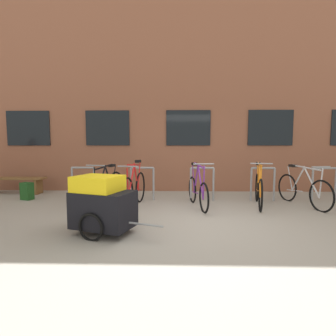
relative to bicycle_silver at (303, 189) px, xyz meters
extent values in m
plane|color=#9E998E|center=(-2.54, -1.43, -0.37)|extent=(42.00, 42.00, 0.00)
cube|color=brown|center=(-2.54, 5.68, 2.73)|extent=(28.00, 7.81, 6.22)
cube|color=black|center=(-7.34, 1.75, 1.52)|extent=(1.30, 0.04, 1.03)
cube|color=black|center=(-4.94, 1.75, 1.52)|extent=(1.30, 0.04, 1.03)
cube|color=black|center=(-2.54, 1.75, 1.52)|extent=(1.30, 0.04, 1.03)
cube|color=black|center=(-0.14, 1.75, 1.52)|extent=(1.30, 0.04, 1.03)
cylinder|color=gray|center=(-5.53, 0.47, 0.04)|extent=(0.05, 0.05, 0.82)
cylinder|color=gray|center=(-4.97, 0.47, 0.04)|extent=(0.05, 0.05, 0.82)
cylinder|color=gray|center=(-5.25, 0.47, 0.45)|extent=(0.57, 0.05, 0.05)
cylinder|color=gray|center=(-4.03, 0.47, 0.04)|extent=(0.05, 0.05, 0.82)
cylinder|color=gray|center=(-3.47, 0.47, 0.04)|extent=(0.05, 0.05, 0.82)
cylinder|color=gray|center=(-3.75, 0.47, 0.45)|extent=(0.57, 0.05, 0.05)
cylinder|color=gray|center=(-2.53, 0.47, 0.04)|extent=(0.05, 0.05, 0.82)
cylinder|color=gray|center=(-1.97, 0.47, 0.04)|extent=(0.05, 0.05, 0.82)
cylinder|color=gray|center=(-2.25, 0.47, 0.45)|extent=(0.57, 0.05, 0.05)
cylinder|color=gray|center=(-1.03, 0.47, 0.04)|extent=(0.05, 0.05, 0.82)
cylinder|color=gray|center=(-0.47, 0.47, 0.04)|extent=(0.05, 0.05, 0.82)
cylinder|color=gray|center=(-0.75, 0.47, 0.45)|extent=(0.57, 0.05, 0.05)
cylinder|color=gray|center=(0.47, 0.47, 0.04)|extent=(0.05, 0.05, 0.82)
cylinder|color=gray|center=(1.03, 0.47, 0.04)|extent=(0.05, 0.05, 0.82)
cylinder|color=gray|center=(0.75, 0.47, 0.45)|extent=(0.57, 0.05, 0.05)
torus|color=black|center=(-0.12, 0.53, -0.05)|extent=(0.19, 0.68, 0.69)
torus|color=black|center=(0.12, -0.54, -0.05)|extent=(0.19, 0.68, 0.69)
cylinder|color=#B7B7BC|center=(0.06, -0.25, 0.22)|extent=(0.15, 0.52, 0.65)
cylinder|color=#B7B7BC|center=(-0.04, 0.18, 0.19)|extent=(0.12, 0.40, 0.60)
cylinder|color=#B7B7BC|center=(0.01, -0.07, 0.51)|extent=(0.23, 0.85, 0.08)
cylinder|color=#B7B7BC|center=(-0.06, 0.26, -0.07)|extent=(0.14, 0.54, 0.07)
cylinder|color=#B7B7BC|center=(-0.10, 0.44, 0.22)|extent=(0.07, 0.20, 0.54)
cylinder|color=#B7B7BC|center=(0.12, -0.51, 0.24)|extent=(0.04, 0.08, 0.58)
cube|color=black|center=(-0.08, 0.36, 0.51)|extent=(0.14, 0.22, 0.06)
cylinder|color=gray|center=(0.11, -0.49, 0.56)|extent=(0.43, 0.12, 0.03)
torus|color=black|center=(-0.89, 0.47, -0.04)|extent=(0.21, 0.70, 0.71)
torus|color=black|center=(-1.13, -0.54, -0.04)|extent=(0.21, 0.70, 0.71)
cylinder|color=orange|center=(-1.07, -0.26, 0.25)|extent=(0.15, 0.50, 0.71)
cylinder|color=orange|center=(-0.97, 0.13, 0.22)|extent=(0.12, 0.37, 0.65)
cylinder|color=orange|center=(-1.03, -0.10, 0.57)|extent=(0.23, 0.80, 0.09)
cylinder|color=orange|center=(-0.95, 0.22, -0.06)|extent=(0.15, 0.51, 0.07)
cylinder|color=orange|center=(-0.91, 0.39, 0.25)|extent=(0.07, 0.20, 0.59)
cylinder|color=orange|center=(-1.13, -0.52, 0.28)|extent=(0.05, 0.08, 0.64)
cube|color=black|center=(-0.93, 0.30, 0.57)|extent=(0.14, 0.22, 0.06)
cylinder|color=gray|center=(-1.12, -0.49, 0.63)|extent=(0.43, 0.13, 0.03)
torus|color=black|center=(-3.78, 0.32, -0.02)|extent=(0.14, 0.74, 0.75)
torus|color=black|center=(-3.92, -0.66, -0.02)|extent=(0.14, 0.74, 0.75)
cylinder|color=red|center=(-3.88, -0.39, 0.23)|extent=(0.10, 0.47, 0.64)
cylinder|color=red|center=(-3.83, -0.02, 0.26)|extent=(0.08, 0.35, 0.69)
cylinder|color=red|center=(-3.86, -0.24, 0.57)|extent=(0.14, 0.76, 0.09)
cylinder|color=red|center=(-3.81, 0.07, -0.05)|extent=(0.09, 0.49, 0.08)
cylinder|color=red|center=(-3.79, 0.23, 0.29)|extent=(0.05, 0.20, 0.63)
cylinder|color=red|center=(-3.91, -0.64, 0.26)|extent=(0.04, 0.08, 0.56)
cube|color=black|center=(-3.81, 0.14, 0.63)|extent=(0.13, 0.21, 0.06)
cylinder|color=gray|center=(-3.91, -0.61, 0.57)|extent=(0.44, 0.09, 0.03)
torus|color=black|center=(-2.50, 0.30, -0.07)|extent=(0.15, 0.64, 0.65)
torus|color=black|center=(-2.33, -0.67, -0.07)|extent=(0.15, 0.64, 0.65)
cylinder|color=#722D99|center=(-2.38, -0.40, 0.24)|extent=(0.12, 0.47, 0.73)
cylinder|color=#722D99|center=(-2.44, -0.03, 0.21)|extent=(0.10, 0.35, 0.67)
cylinder|color=#722D99|center=(-2.41, -0.25, 0.57)|extent=(0.17, 0.75, 0.09)
cylinder|color=#722D99|center=(-2.46, 0.06, -0.09)|extent=(0.11, 0.49, 0.07)
cylinder|color=#722D99|center=(-2.49, 0.21, 0.23)|extent=(0.06, 0.20, 0.62)
cylinder|color=#722D99|center=(-2.34, -0.65, 0.26)|extent=(0.04, 0.08, 0.67)
cube|color=black|center=(-2.47, 0.12, 0.57)|extent=(0.13, 0.21, 0.06)
cylinder|color=gray|center=(-2.34, -0.62, 0.62)|extent=(0.44, 0.10, 0.03)
torus|color=black|center=(-4.41, 0.41, -0.02)|extent=(0.22, 0.74, 0.75)
torus|color=black|center=(-4.64, -0.53, -0.02)|extent=(0.22, 0.74, 0.75)
cylinder|color=black|center=(-4.58, -0.27, 0.24)|extent=(0.15, 0.46, 0.64)
cylinder|color=black|center=(-4.49, 0.08, 0.21)|extent=(0.11, 0.33, 0.58)
cylinder|color=black|center=(-4.54, -0.13, 0.52)|extent=(0.21, 0.72, 0.09)
cylinder|color=black|center=(-4.47, 0.17, -0.05)|extent=(0.14, 0.48, 0.08)
cylinder|color=black|center=(-4.43, 0.32, 0.24)|extent=(0.07, 0.20, 0.52)
cylinder|color=black|center=(-4.63, -0.51, 0.26)|extent=(0.05, 0.08, 0.57)
cube|color=black|center=(-4.45, 0.23, 0.52)|extent=(0.14, 0.22, 0.06)
cylinder|color=gray|center=(-4.63, -0.48, 0.58)|extent=(0.43, 0.13, 0.03)
cube|color=black|center=(-4.04, -1.98, 0.01)|extent=(1.05, 0.86, 0.56)
cube|color=yellow|center=(-4.13, -1.95, 0.41)|extent=(0.82, 0.76, 0.24)
torus|color=black|center=(-3.94, -1.67, -0.18)|extent=(0.42, 0.18, 0.43)
torus|color=black|center=(-4.15, -2.30, -0.18)|extent=(0.42, 0.18, 0.43)
cylinder|color=gray|center=(-3.36, -2.22, -0.16)|extent=(0.53, 0.21, 0.03)
cube|color=brown|center=(-7.52, 1.25, 0.07)|extent=(1.71, 0.40, 0.05)
cube|color=brown|center=(-6.84, 1.25, -0.17)|extent=(0.08, 0.36, 0.42)
cube|color=#1E4C1E|center=(-6.69, 0.44, -0.15)|extent=(0.33, 0.29, 0.44)
camera|label=1|loc=(-2.93, -5.86, 1.00)|focal=27.29mm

